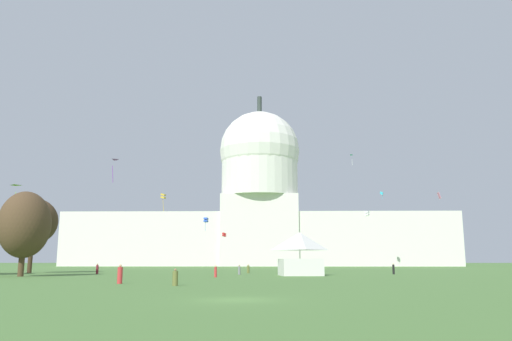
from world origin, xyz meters
TOP-DOWN VIEW (x-y plane):
  - ground_plane at (0.00, 0.00)m, footprint 800.00×800.00m
  - capitol_building at (-0.94, 158.74)m, footprint 144.23×30.82m
  - event_tent at (6.46, 43.57)m, footprint 6.66×6.10m
  - tree_west_near at (-38.91, 57.02)m, footprint 8.33×8.31m
  - tree_west_far at (-31.49, 39.07)m, footprint 7.37×7.89m
  - person_black_edge_east at (21.43, 50.75)m, footprint 0.44×0.44m
  - person_red_front_right at (-12.01, 18.69)m, footprint 0.61×0.61m
  - person_olive_mid_right at (-1.47, 57.00)m, footprint 0.60×0.60m
  - person_red_aisle_center at (-4.87, 36.18)m, footprint 0.39×0.39m
  - person_grey_mid_left at (-2.50, 48.10)m, footprint 0.45×0.45m
  - person_olive_near_tree_west at (-6.16, 15.01)m, footprint 0.67×0.67m
  - person_maroon_deep_crowd at (-25.47, 51.86)m, footprint 0.52×0.52m
  - kite_gold_low at (-19.26, 70.74)m, footprint 1.02×0.98m
  - kite_pink_low at (38.76, 77.86)m, footprint 0.50×1.08m
  - kite_red_low at (-8.92, 95.37)m, footprint 1.16×1.15m
  - kite_white_low at (30.95, 115.88)m, footprint 1.51×1.48m
  - kite_lime_low at (-38.01, 47.73)m, footprint 1.54×1.11m
  - kite_blue_low at (-13.59, 95.88)m, footprint 1.20×1.24m
  - kite_turquoise_mid at (26.25, 108.27)m, footprint 1.16×1.70m
  - kite_violet_low at (-18.60, 34.87)m, footprint 1.24×1.23m
  - kite_cyan_mid at (37.84, 126.06)m, footprint 1.21×1.17m

SIDE VIEW (x-z plane):
  - ground_plane at x=0.00m, z-range 0.00..0.00m
  - person_olive_near_tree_west at x=-6.16m, z-range -0.08..1.37m
  - person_grey_mid_left at x=-2.50m, z-range -0.06..1.40m
  - person_olive_mid_right at x=-1.47m, z-range -0.08..1.45m
  - person_red_aisle_center at x=-4.87m, z-range -0.06..1.45m
  - person_maroon_deep_crowd at x=-25.47m, z-range -0.07..1.56m
  - person_black_edge_east at x=21.43m, z-range -0.06..1.64m
  - person_red_front_right at x=-12.01m, z-range -0.09..1.68m
  - event_tent at x=6.46m, z-range 0.11..6.21m
  - tree_west_far at x=-31.49m, z-range 1.18..12.71m
  - kite_red_low at x=-8.92m, z-range 7.90..8.95m
  - tree_west_near at x=-38.91m, z-range 2.36..15.21m
  - kite_blue_low at x=-13.59m, z-range 10.45..13.83m
  - kite_lime_low at x=-38.01m, z-range 11.15..15.45m
  - kite_violet_low at x=-18.60m, z-range 13.26..16.10m
  - kite_gold_low at x=-19.26m, z-range 13.06..16.71m
  - kite_white_low at x=30.95m, z-range 14.85..16.24m
  - kite_pink_low at x=38.76m, z-range 15.10..16.55m
  - capitol_building at x=-0.94m, z-range -11.19..54.74m
  - kite_cyan_mid at x=37.84m, z-range 21.64..24.00m
  - kite_turquoise_mid at x=26.25m, z-range 29.59..32.25m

